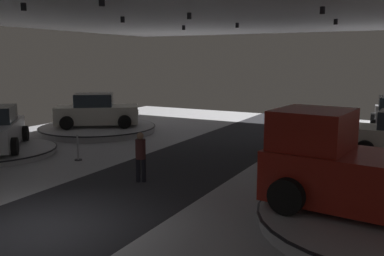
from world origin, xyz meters
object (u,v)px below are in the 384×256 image
(display_platform_mid_right, at_px, (382,222))
(visitor_walking_near, at_px, (141,154))
(pickup_truck_mid_right, at_px, (371,173))
(display_platform_far_left, at_px, (98,129))
(display_car_far_left, at_px, (97,112))

(display_platform_mid_right, xyz_separation_m, visitor_walking_near, (-7.01, 0.50, 0.72))
(pickup_truck_mid_right, bearing_deg, display_platform_mid_right, -6.19)
(display_platform_mid_right, distance_m, visitor_walking_near, 7.06)
(display_platform_far_left, bearing_deg, pickup_truck_mid_right, -26.30)
(visitor_walking_near, bearing_deg, display_platform_mid_right, -4.11)
(display_car_far_left, xyz_separation_m, display_platform_mid_right, (14.26, -6.89, -0.90))
(pickup_truck_mid_right, bearing_deg, display_platform_far_left, 153.70)
(display_platform_mid_right, bearing_deg, visitor_walking_near, 175.89)
(display_platform_far_left, height_order, visitor_walking_near, visitor_walking_near)
(display_platform_mid_right, bearing_deg, display_car_far_left, 154.20)
(visitor_walking_near, bearing_deg, display_car_far_left, 138.61)
(display_platform_mid_right, distance_m, pickup_truck_mid_right, 1.13)
(display_car_far_left, distance_m, visitor_walking_near, 9.67)
(display_platform_mid_right, height_order, visitor_walking_near, visitor_walking_near)
(display_platform_far_left, xyz_separation_m, display_platform_mid_right, (14.23, -6.91, 0.01))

